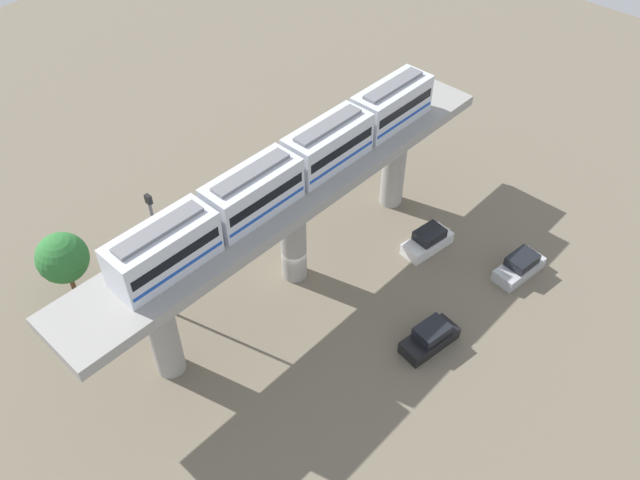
# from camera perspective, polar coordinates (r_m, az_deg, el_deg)

# --- Properties ---
(ground_plane) EXTENTS (120.00, 120.00, 0.00)m
(ground_plane) POSITION_cam_1_polar(r_m,az_deg,el_deg) (49.63, -2.22, -2.97)
(ground_plane) COLOR #706654
(viaduct) EXTENTS (5.20, 35.80, 8.56)m
(viaduct) POSITION_cam_1_polar(r_m,az_deg,el_deg) (45.02, -2.45, 2.77)
(viaduct) COLOR #999691
(viaduct) RESTS_ON ground
(train) EXTENTS (2.64, 27.45, 3.24)m
(train) POSITION_cam_1_polar(r_m,az_deg,el_deg) (42.88, -2.46, 6.35)
(train) COLOR silver
(train) RESTS_ON viaduct
(parked_car_black) EXTENTS (2.41, 4.42, 1.76)m
(parked_car_black) POSITION_cam_1_polar(r_m,az_deg,el_deg) (45.38, 9.60, -8.42)
(parked_car_black) COLOR black
(parked_car_black) RESTS_ON ground
(parked_car_white) EXTENTS (2.35, 4.41, 1.76)m
(parked_car_white) POSITION_cam_1_polar(r_m,az_deg,el_deg) (51.73, 9.41, -0.08)
(parked_car_white) COLOR white
(parked_car_white) RESTS_ON ground
(parked_car_silver) EXTENTS (2.31, 4.39, 1.76)m
(parked_car_silver) POSITION_cam_1_polar(r_m,az_deg,el_deg) (51.34, 17.06, -2.25)
(parked_car_silver) COLOR #B2B5BA
(parked_car_silver) RESTS_ON ground
(tree_near_viaduct) EXTENTS (3.70, 3.70, 5.36)m
(tree_near_viaduct) POSITION_cam_1_polar(r_m,az_deg,el_deg) (49.33, -21.61, -1.47)
(tree_near_viaduct) COLOR brown
(tree_near_viaduct) RESTS_ON ground
(signal_post) EXTENTS (0.44, 0.28, 11.16)m
(signal_post) POSITION_cam_1_polar(r_m,az_deg,el_deg) (43.65, -13.67, -1.27)
(signal_post) COLOR #4C4C51
(signal_post) RESTS_ON ground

